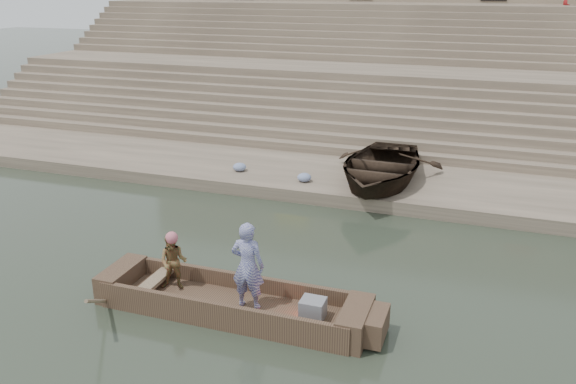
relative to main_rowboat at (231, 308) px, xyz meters
The scene contains 12 objects.
ground 1.02m from the main_rowboat, 161.87° to the left, with size 120.00×120.00×0.00m, color #262F23.
lower_landing 8.37m from the main_rowboat, 96.60° to the left, with size 32.00×4.00×0.40m, color gray.
mid_landing 15.90m from the main_rowboat, 93.48° to the left, with size 32.00×3.00×2.80m, color gray.
upper_landing 22.97m from the main_rowboat, 92.42° to the left, with size 32.00×3.00×5.20m, color gray.
ghat_steps 17.61m from the main_rowboat, 93.15° to the left, with size 32.00×11.00×5.20m.
main_rowboat is the anchor object (origin of this frame).
rowboat_trim 0.29m from the main_rowboat, ahead, with size 6.04×2.63×1.88m.
standing_man 1.09m from the main_rowboat, ahead, with size 0.66×0.43×1.81m, color navy.
rowing_man 1.55m from the main_rowboat, behind, with size 0.59×0.46×1.21m, color #287832.
television 1.73m from the main_rowboat, ahead, with size 0.46×0.42×0.40m.
beached_rowboat 8.10m from the main_rowboat, 79.47° to the left, with size 3.50×4.91×1.02m, color #2D2116.
cloth_bundles 7.42m from the main_rowboat, 97.77° to the left, with size 4.39×0.78×0.26m.
Camera 1 is at (5.45, -9.74, 6.33)m, focal length 36.76 mm.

